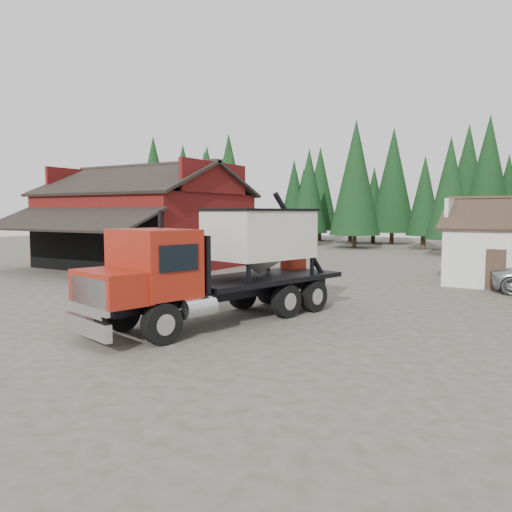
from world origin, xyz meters
The scene contains 7 objects.
ground centered at (0.00, 0.00, 0.00)m, with size 120.00×120.00×0.00m, color #4A423A.
red_barn centered at (-11.00, 9.90, 2.69)m, with size 12.80×13.63×7.18m.
conifer_backdrop centered at (0.00, 42.00, 0.00)m, with size 76.00×16.00×16.00m, color black, non-canonical shape.
near_pine_a centered at (-22.00, 28.00, 6.39)m, with size 4.40×4.40×11.40m.
near_pine_b centered at (6.00, 30.00, 5.89)m, with size 3.96×3.96×10.40m.
near_pine_d centered at (-4.00, 34.00, 7.39)m, with size 5.28×5.28×13.40m.
feed_truck centered at (4.02, -2.32, 2.12)m, with size 5.21×10.37×4.53m.
Camera 1 is at (13.64, -16.52, 3.77)m, focal length 35.00 mm.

